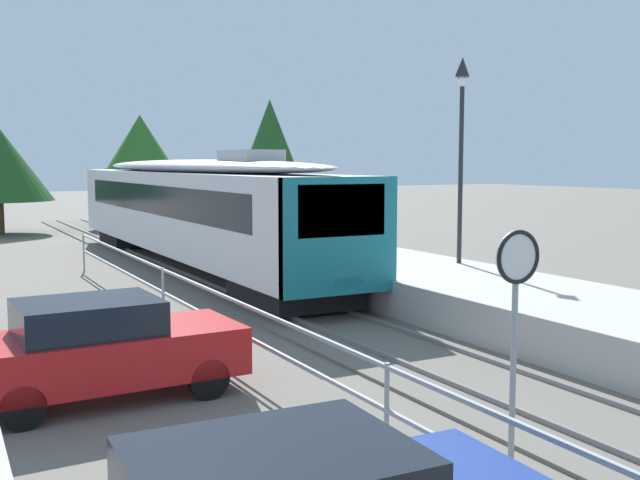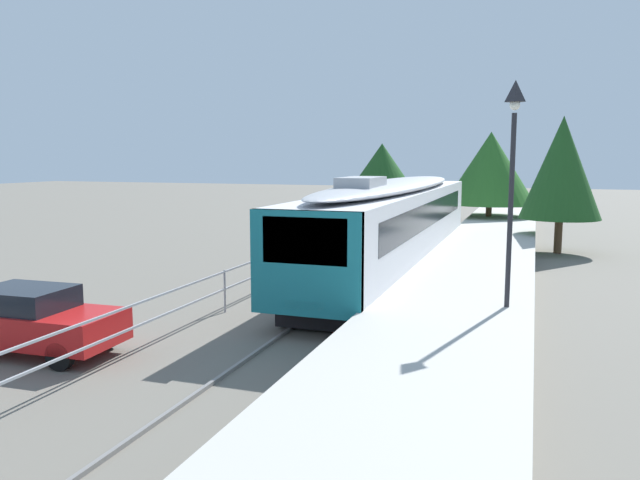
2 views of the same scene
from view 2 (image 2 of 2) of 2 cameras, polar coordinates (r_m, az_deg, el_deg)
The scene contains 9 objects.
ground_plane at distance 19.08m, azimuth -6.52°, elevation -6.01°, with size 160.00×160.00×0.00m, color #6B665B.
track_rails at distance 18.00m, azimuth 2.17°, elevation -6.68°, with size 3.20×60.00×0.14m.
commuter_train at distance 24.07m, azimuth 6.89°, elevation 2.00°, with size 2.82×20.06×3.74m.
station_platform at distance 17.26m, azimuth 12.61°, elevation -6.06°, with size 3.90×60.00×0.90m, color #B7B5AD.
platform_lamp_mid_platform at distance 15.24m, azimuth 17.37°, elevation 7.83°, with size 0.34×0.34×5.35m.
parked_hatchback_red at distance 15.70m, azimuth -24.99°, elevation -6.69°, with size 4.06×1.91×1.53m.
tree_behind_carpark at distance 30.96m, azimuth 21.39°, elevation 6.21°, with size 3.69×3.69×6.39m.
tree_behind_station_far at distance 40.88m, azimuth 5.73°, elevation 6.23°, with size 5.22×5.22×5.40m.
tree_distant_left at distance 39.24m, azimuth 15.43°, elevation 6.40°, with size 5.48×5.48×6.04m.
Camera 2 is at (5.09, 5.31, 4.47)m, focal length 34.69 mm.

